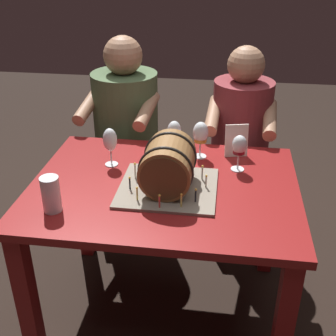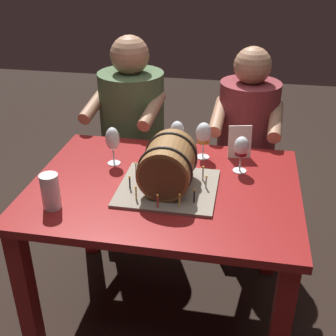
{
  "view_description": "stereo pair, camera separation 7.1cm",
  "coord_description": "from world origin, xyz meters",
  "px_view_note": "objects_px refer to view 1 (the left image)",
  "views": [
    {
      "loc": [
        0.24,
        -1.61,
        1.67
      ],
      "look_at": [
        0.02,
        -0.04,
        0.82
      ],
      "focal_mm": 46.72,
      "sensor_mm": 36.0,
      "label": 1
    },
    {
      "loc": [
        0.31,
        -1.6,
        1.67
      ],
      "look_at": [
        0.02,
        -0.04,
        0.82
      ],
      "focal_mm": 46.72,
      "sensor_mm": 36.0,
      "label": 2
    }
  ],
  "objects_px": {
    "barrel_cake": "(168,167)",
    "person_seated_right": "(239,154)",
    "beer_pint": "(51,196)",
    "wine_glass_white": "(174,133)",
    "wine_glass_empty": "(110,141)",
    "person_seated_left": "(127,141)",
    "wine_glass_red": "(239,147)",
    "menu_card": "(236,141)",
    "dining_table": "(164,207)",
    "wine_glass_amber": "(201,134)"
  },
  "relations": [
    {
      "from": "wine_glass_amber",
      "to": "wine_glass_red",
      "type": "xyz_separation_m",
      "value": [
        0.18,
        -0.11,
        -0.0
      ]
    },
    {
      "from": "wine_glass_white",
      "to": "person_seated_left",
      "type": "xyz_separation_m",
      "value": [
        -0.34,
        0.45,
        -0.27
      ]
    },
    {
      "from": "wine_glass_empty",
      "to": "beer_pint",
      "type": "relative_size",
      "value": 1.26
    },
    {
      "from": "barrel_cake",
      "to": "beer_pint",
      "type": "relative_size",
      "value": 2.82
    },
    {
      "from": "wine_glass_red",
      "to": "menu_card",
      "type": "height_order",
      "value": "wine_glass_red"
    },
    {
      "from": "barrel_cake",
      "to": "person_seated_left",
      "type": "xyz_separation_m",
      "value": [
        -0.36,
        0.76,
        -0.25
      ]
    },
    {
      "from": "wine_glass_amber",
      "to": "wine_glass_empty",
      "type": "relative_size",
      "value": 0.98
    },
    {
      "from": "wine_glass_white",
      "to": "person_seated_left",
      "type": "distance_m",
      "value": 0.63
    },
    {
      "from": "wine_glass_red",
      "to": "person_seated_left",
      "type": "distance_m",
      "value": 0.89
    },
    {
      "from": "wine_glass_red",
      "to": "menu_card",
      "type": "distance_m",
      "value": 0.15
    },
    {
      "from": "beer_pint",
      "to": "person_seated_right",
      "type": "height_order",
      "value": "person_seated_right"
    },
    {
      "from": "wine_glass_empty",
      "to": "wine_glass_red",
      "type": "xyz_separation_m",
      "value": [
        0.58,
        0.03,
        -0.01
      ]
    },
    {
      "from": "beer_pint",
      "to": "person_seated_right",
      "type": "relative_size",
      "value": 0.12
    },
    {
      "from": "dining_table",
      "to": "barrel_cake",
      "type": "distance_m",
      "value": 0.23
    },
    {
      "from": "person_seated_left",
      "to": "wine_glass_white",
      "type": "bearing_deg",
      "value": -52.91
    },
    {
      "from": "dining_table",
      "to": "beer_pint",
      "type": "bearing_deg",
      "value": -147.08
    },
    {
      "from": "barrel_cake",
      "to": "wine_glass_white",
      "type": "relative_size",
      "value": 2.24
    },
    {
      "from": "barrel_cake",
      "to": "wine_glass_empty",
      "type": "bearing_deg",
      "value": 147.87
    },
    {
      "from": "dining_table",
      "to": "barrel_cake",
      "type": "height_order",
      "value": "barrel_cake"
    },
    {
      "from": "person_seated_right",
      "to": "wine_glass_amber",
      "type": "bearing_deg",
      "value": -114.62
    },
    {
      "from": "wine_glass_empty",
      "to": "person_seated_right",
      "type": "xyz_separation_m",
      "value": [
        0.6,
        0.58,
        -0.31
      ]
    },
    {
      "from": "wine_glass_empty",
      "to": "wine_glass_red",
      "type": "distance_m",
      "value": 0.58
    },
    {
      "from": "wine_glass_white",
      "to": "beer_pint",
      "type": "relative_size",
      "value": 1.26
    },
    {
      "from": "wine_glass_white",
      "to": "wine_glass_amber",
      "type": "bearing_deg",
      "value": 5.93
    },
    {
      "from": "menu_card",
      "to": "person_seated_right",
      "type": "distance_m",
      "value": 0.49
    },
    {
      "from": "dining_table",
      "to": "wine_glass_red",
      "type": "relative_size",
      "value": 6.76
    },
    {
      "from": "dining_table",
      "to": "person_seated_left",
      "type": "height_order",
      "value": "person_seated_left"
    },
    {
      "from": "wine_glass_white",
      "to": "barrel_cake",
      "type": "bearing_deg",
      "value": -87.44
    },
    {
      "from": "wine_glass_empty",
      "to": "person_seated_right",
      "type": "distance_m",
      "value": 0.89
    },
    {
      "from": "dining_table",
      "to": "wine_glass_red",
      "type": "distance_m",
      "value": 0.43
    },
    {
      "from": "barrel_cake",
      "to": "person_seated_right",
      "type": "distance_m",
      "value": 0.87
    },
    {
      "from": "wine_glass_empty",
      "to": "menu_card",
      "type": "distance_m",
      "value": 0.6
    },
    {
      "from": "dining_table",
      "to": "beer_pint",
      "type": "distance_m",
      "value": 0.51
    },
    {
      "from": "beer_pint",
      "to": "wine_glass_amber",
      "type": "bearing_deg",
      "value": 45.79
    },
    {
      "from": "barrel_cake",
      "to": "dining_table",
      "type": "bearing_deg",
      "value": 121.57
    },
    {
      "from": "wine_glass_amber",
      "to": "wine_glass_red",
      "type": "height_order",
      "value": "wine_glass_amber"
    },
    {
      "from": "wine_glass_white",
      "to": "person_seated_right",
      "type": "height_order",
      "value": "person_seated_right"
    },
    {
      "from": "dining_table",
      "to": "wine_glass_empty",
      "type": "xyz_separation_m",
      "value": [
        -0.27,
        0.15,
        0.24
      ]
    },
    {
      "from": "wine_glass_empty",
      "to": "person_seated_left",
      "type": "height_order",
      "value": "person_seated_left"
    },
    {
      "from": "barrel_cake",
      "to": "person_seated_right",
      "type": "relative_size",
      "value": 0.35
    },
    {
      "from": "beer_pint",
      "to": "barrel_cake",
      "type": "bearing_deg",
      "value": 27.77
    },
    {
      "from": "barrel_cake",
      "to": "beer_pint",
      "type": "bearing_deg",
      "value": -152.23
    },
    {
      "from": "wine_glass_amber",
      "to": "person_seated_left",
      "type": "bearing_deg",
      "value": 136.64
    },
    {
      "from": "dining_table",
      "to": "wine_glass_red",
      "type": "bearing_deg",
      "value": 29.82
    },
    {
      "from": "wine_glass_empty",
      "to": "barrel_cake",
      "type": "bearing_deg",
      "value": -32.13
    },
    {
      "from": "menu_card",
      "to": "person_seated_right",
      "type": "xyz_separation_m",
      "value": [
        0.03,
        0.41,
        -0.27
      ]
    },
    {
      "from": "dining_table",
      "to": "menu_card",
      "type": "xyz_separation_m",
      "value": [
        0.3,
        0.32,
        0.2
      ]
    },
    {
      "from": "wine_glass_red",
      "to": "beer_pint",
      "type": "bearing_deg",
      "value": -148.42
    },
    {
      "from": "wine_glass_amber",
      "to": "person_seated_right",
      "type": "distance_m",
      "value": 0.57
    },
    {
      "from": "barrel_cake",
      "to": "beer_pint",
      "type": "xyz_separation_m",
      "value": [
        -0.42,
        -0.22,
        -0.04
      ]
    }
  ]
}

